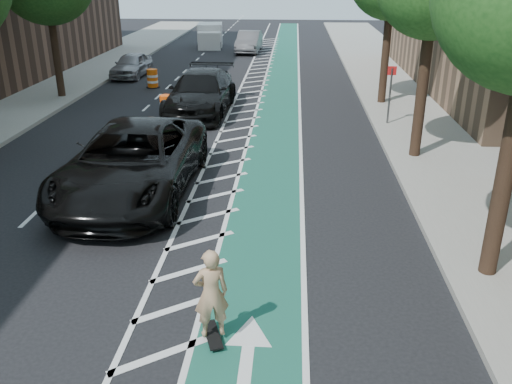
# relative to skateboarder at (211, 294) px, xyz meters

# --- Properties ---
(ground) EXTENTS (120.00, 120.00, 0.00)m
(ground) POSITION_rel_skateboarder_xyz_m (-2.35, 2.28, -0.96)
(ground) COLOR black
(ground) RESTS_ON ground
(bike_lane) EXTENTS (2.00, 90.00, 0.01)m
(bike_lane) POSITION_rel_skateboarder_xyz_m (0.65, 12.28, -0.95)
(bike_lane) COLOR #18574B
(bike_lane) RESTS_ON ground
(buffer_strip) EXTENTS (1.40, 90.00, 0.01)m
(buffer_strip) POSITION_rel_skateboarder_xyz_m (-0.85, 12.28, -0.96)
(buffer_strip) COLOR silver
(buffer_strip) RESTS_ON ground
(sidewalk_right) EXTENTS (5.00, 90.00, 0.15)m
(sidewalk_right) POSITION_rel_skateboarder_xyz_m (7.15, 12.28, -0.89)
(sidewalk_right) COLOR gray
(sidewalk_right) RESTS_ON ground
(curb_right) EXTENTS (0.12, 90.00, 0.16)m
(curb_right) POSITION_rel_skateboarder_xyz_m (4.70, 12.28, -0.88)
(curb_right) COLOR gray
(curb_right) RESTS_ON ground
(curb_left) EXTENTS (0.12, 90.00, 0.16)m
(curb_left) POSITION_rel_skateboarder_xyz_m (-9.40, 12.28, -0.88)
(curb_left) COLOR gray
(curb_left) RESTS_ON ground
(sign_post) EXTENTS (0.35, 0.08, 2.47)m
(sign_post) POSITION_rel_skateboarder_xyz_m (5.25, 14.28, 0.39)
(sign_post) COLOR #4C4C4C
(sign_post) RESTS_ON ground
(skateboard) EXTENTS (0.50, 0.87, 0.11)m
(skateboard) POSITION_rel_skateboarder_xyz_m (0.00, 0.00, -0.87)
(skateboard) COLOR black
(skateboard) RESTS_ON ground
(skateboarder) EXTENTS (0.72, 0.58, 1.69)m
(skateboarder) POSITION_rel_skateboarder_xyz_m (0.00, 0.00, 0.00)
(skateboarder) COLOR tan
(skateboarder) RESTS_ON skateboard
(suv_near) EXTENTS (3.40, 7.23, 2.00)m
(suv_near) POSITION_rel_skateboarder_xyz_m (-3.22, 6.53, 0.04)
(suv_near) COLOR black
(suv_near) RESTS_ON ground
(suv_far) EXTENTS (2.78, 6.40, 1.83)m
(suv_far) POSITION_rel_skateboarder_xyz_m (-2.81, 16.03, -0.04)
(suv_far) COLOR black
(suv_far) RESTS_ON ground
(car_silver) EXTENTS (1.87, 4.20, 1.40)m
(car_silver) POSITION_rel_skateboarder_xyz_m (-8.35, 24.29, -0.26)
(car_silver) COLOR #9E9CA2
(car_silver) RESTS_ON ground
(car_grey) EXTENTS (1.84, 4.81, 1.56)m
(car_grey) POSITION_rel_skateboarder_xyz_m (-2.15, 34.73, -0.18)
(car_grey) COLOR #585A5E
(car_grey) RESTS_ON ground
(box_truck) EXTENTS (2.37, 4.48, 1.79)m
(box_truck) POSITION_rel_skateboarder_xyz_m (-5.58, 37.56, -0.14)
(box_truck) COLOR white
(box_truck) RESTS_ON ground
(barrel_a) EXTENTS (0.64, 0.64, 0.87)m
(barrel_a) POSITION_rel_skateboarder_xyz_m (-5.11, 10.05, -0.55)
(barrel_a) COLOR #FF4A0D
(barrel_a) RESTS_ON ground
(barrel_b) EXTENTS (0.74, 0.74, 1.01)m
(barrel_b) POSITION_rel_skateboarder_xyz_m (-4.15, 14.98, -0.49)
(barrel_b) COLOR #F4500C
(barrel_b) RESTS_ON ground
(barrel_c) EXTENTS (0.73, 0.73, 1.00)m
(barrel_c) POSITION_rel_skateboarder_xyz_m (-6.35, 21.28, -0.49)
(barrel_c) COLOR #F25E0C
(barrel_c) RESTS_ON ground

